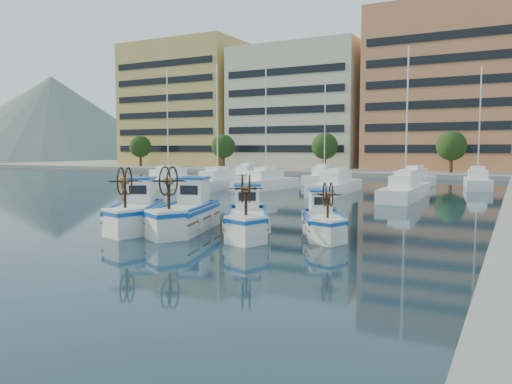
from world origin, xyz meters
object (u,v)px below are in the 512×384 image
Objects in this scene: fishing_boat_d at (323,220)px; fishing_boat_a at (136,211)px; fishing_boat_c at (247,218)px; fishing_boat_b at (186,212)px.

fishing_boat_a is at bearing 167.94° from fishing_boat_d.
fishing_boat_a is 5.71m from fishing_boat_c.
fishing_boat_b is at bearing -14.91° from fishing_boat_a.
fishing_boat_d is (3.05, 1.42, -0.08)m from fishing_boat_c.
fishing_boat_b reaches higher than fishing_boat_d.
fishing_boat_c is at bearing -11.18° from fishing_boat_b.
fishing_boat_d is (8.69, 2.29, -0.15)m from fishing_boat_a.
fishing_boat_d is at bearing -0.77° from fishing_boat_b.
fishing_boat_a is at bearing 161.18° from fishing_boat_c.
fishing_boat_a is at bearing 177.49° from fishing_boat_b.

